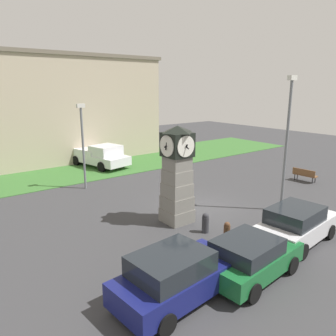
{
  "coord_description": "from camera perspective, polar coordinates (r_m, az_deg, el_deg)",
  "views": [
    {
      "loc": [
        -11.67,
        -12.36,
        6.41
      ],
      "look_at": [
        -0.9,
        1.69,
        2.0
      ],
      "focal_mm": 35.0,
      "sensor_mm": 36.0,
      "label": 1
    }
  ],
  "objects": [
    {
      "name": "warehouse_blue_far",
      "position": [
        32.79,
        -16.99,
        10.15
      ],
      "size": [
        15.04,
        9.32,
        9.12
      ],
      "color": "#B7A88E",
      "rests_on": "ground_plane"
    },
    {
      "name": "street_lamp_far_side",
      "position": [
        21.23,
        -14.64,
        4.78
      ],
      "size": [
        0.5,
        0.24,
        5.41
      ],
      "color": "slate",
      "rests_on": "ground_plane"
    },
    {
      "name": "bollard_mid_row",
      "position": [
        15.01,
        6.53,
        -9.43
      ],
      "size": [
        0.32,
        0.32,
        0.93
      ],
      "color": "#333338",
      "rests_on": "ground_plane"
    },
    {
      "name": "pickup_truck",
      "position": [
        27.55,
        -11.97,
        2.2
      ],
      "size": [
        3.31,
        5.93,
        1.85
      ],
      "color": "silver",
      "rests_on": "ground_plane"
    },
    {
      "name": "bollard_end_row",
      "position": [
        12.9,
        14.67,
        -13.42
      ],
      "size": [
        0.31,
        0.31,
        1.13
      ],
      "color": "#333338",
      "rests_on": "ground_plane"
    },
    {
      "name": "bollard_near_tower",
      "position": [
        16.18,
        4.03,
        -7.44
      ],
      "size": [
        0.26,
        0.26,
        1.01
      ],
      "color": "#333338",
      "rests_on": "ground_plane"
    },
    {
      "name": "bench",
      "position": [
        24.57,
        22.69,
        -0.99
      ],
      "size": [
        0.64,
        1.63,
        0.9
      ],
      "color": "brown",
      "rests_on": "ground_plane"
    },
    {
      "name": "grass_verge_far",
      "position": [
        28.1,
        -10.7,
        0.58
      ],
      "size": [
        39.7,
        7.86,
        0.04
      ],
      "primitive_type": "cube",
      "color": "#386B2D",
      "rests_on": "ground_plane"
    },
    {
      "name": "car_navy_sedan",
      "position": [
        10.46,
        1.42,
        -18.27
      ],
      "size": [
        4.35,
        2.25,
        1.65
      ],
      "color": "navy",
      "rests_on": "ground_plane"
    },
    {
      "name": "ground_plane",
      "position": [
        18.16,
        5.54,
        -6.76
      ],
      "size": [
        66.17,
        66.17,
        0.0
      ],
      "primitive_type": "plane",
      "color": "#38383A"
    },
    {
      "name": "car_by_building",
      "position": [
        14.95,
        21.51,
        -9.07
      ],
      "size": [
        4.29,
        2.24,
        1.6
      ],
      "color": "silver",
      "rests_on": "ground_plane"
    },
    {
      "name": "clock_tower",
      "position": [
        15.49,
        1.59,
        -1.32
      ],
      "size": [
        1.58,
        1.56,
        4.69
      ],
      "color": "gray",
      "rests_on": "ground_plane"
    },
    {
      "name": "car_near_tower",
      "position": [
        11.95,
        14.11,
        -14.78
      ],
      "size": [
        3.98,
        2.24,
        1.45
      ],
      "color": "#19602D",
      "rests_on": "ground_plane"
    },
    {
      "name": "bollard_far_row",
      "position": [
        13.75,
        10.19,
        -11.38
      ],
      "size": [
        0.27,
        0.27,
        1.13
      ],
      "color": "brown",
      "rests_on": "ground_plane"
    },
    {
      "name": "street_lamp_near_road",
      "position": [
        17.71,
        20.03,
        5.24
      ],
      "size": [
        0.5,
        0.24,
        6.95
      ],
      "color": "slate",
      "rests_on": "ground_plane"
    }
  ]
}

